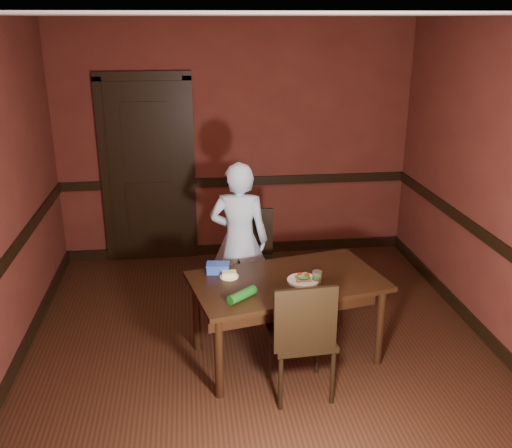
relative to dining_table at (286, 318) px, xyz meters
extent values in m
cube|color=black|center=(-0.21, 0.04, -0.35)|extent=(4.00, 4.50, 0.01)
cube|color=silver|center=(-0.21, 0.04, 2.35)|extent=(4.00, 4.50, 0.01)
cube|color=#552219|center=(-0.21, 2.29, 1.00)|extent=(4.00, 0.02, 2.70)
cube|color=#552219|center=(-0.21, -2.21, 1.00)|extent=(4.00, 0.02, 2.70)
cube|color=#552219|center=(1.79, 0.04, 1.00)|extent=(0.02, 4.50, 2.70)
cube|color=black|center=(-0.21, 2.27, 0.55)|extent=(4.00, 0.03, 0.10)
cube|color=black|center=(-2.19, 0.04, 0.55)|extent=(0.03, 4.50, 0.10)
cube|color=black|center=(1.78, 0.04, 0.55)|extent=(0.03, 4.50, 0.10)
cube|color=black|center=(-0.21, 2.27, -0.29)|extent=(4.00, 0.03, 0.12)
cube|color=black|center=(-2.19, 0.04, -0.29)|extent=(0.03, 4.50, 0.12)
cube|color=black|center=(1.78, 0.04, -0.29)|extent=(0.03, 4.50, 0.12)
cube|color=black|center=(-1.21, 2.25, 0.67)|extent=(0.85, 0.04, 2.05)
cube|color=black|center=(-1.68, 2.27, 0.67)|extent=(0.10, 0.06, 2.15)
cube|color=black|center=(-0.73, 2.27, 0.67)|extent=(0.10, 0.06, 2.15)
cube|color=black|center=(-1.21, 2.27, 1.75)|extent=(1.05, 0.06, 0.10)
cube|color=black|center=(0.00, 0.00, 0.00)|extent=(1.66, 1.15, 0.71)
imported|color=silver|center=(-0.31, 0.81, 0.39)|extent=(0.60, 0.46, 1.48)
cylinder|color=white|center=(0.12, -0.05, 0.36)|extent=(0.25, 0.25, 0.01)
cube|color=tan|center=(0.12, -0.05, 0.38)|extent=(0.12, 0.11, 0.02)
ellipsoid|color=green|center=(0.12, -0.05, 0.40)|extent=(0.11, 0.10, 0.02)
cylinder|color=red|center=(0.09, -0.04, 0.41)|extent=(0.04, 0.04, 0.01)
cylinder|color=red|center=(0.15, -0.06, 0.41)|extent=(0.04, 0.04, 0.01)
cylinder|color=#7AB361|center=(0.09, -0.08, 0.41)|extent=(0.03, 0.03, 0.01)
cylinder|color=#7AB361|center=(0.14, -0.03, 0.41)|extent=(0.03, 0.03, 0.01)
cylinder|color=#7AB361|center=(0.12, -0.05, 0.41)|extent=(0.03, 0.03, 0.01)
cylinder|color=#5C853F|center=(0.23, -0.07, 0.39)|extent=(0.07, 0.07, 0.08)
cylinder|color=beige|center=(0.23, -0.07, 0.44)|extent=(0.08, 0.08, 0.01)
cylinder|color=white|center=(-0.46, 0.10, 0.36)|extent=(0.15, 0.15, 0.01)
cube|color=#F0ED77|center=(-0.46, 0.10, 0.38)|extent=(0.11, 0.08, 0.04)
cube|color=blue|center=(-0.54, 0.20, 0.39)|extent=(0.19, 0.14, 0.07)
cube|color=blue|center=(-0.54, 0.20, 0.43)|extent=(0.20, 0.15, 0.01)
cylinder|color=#135113|center=(-0.39, -0.30, 0.39)|extent=(0.24, 0.22, 0.07)
camera|label=1|loc=(-0.75, -4.08, 2.32)|focal=40.00mm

